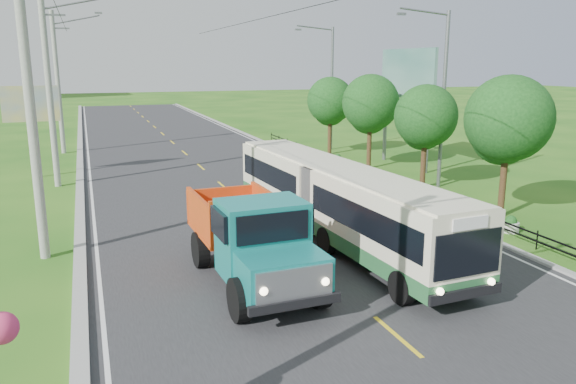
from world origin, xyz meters
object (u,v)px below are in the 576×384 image
pole_near (31,106)px  tree_third (507,123)px  streetlight_mid (441,94)px  bus (336,196)px  pole_mid (50,90)px  billboard_left (31,110)px  planter_near (511,225)px  dump_truck (252,234)px  tree_fifth (370,106)px  streetlight_far (330,84)px  tree_fourth (425,120)px  planter_far (338,160)px  billboard_right (407,81)px  pole_far (58,82)px  tree_back (330,103)px  planter_mid (402,184)px

pole_near → tree_third: bearing=-2.7°
streetlight_mid → bus: size_ratio=0.63×
pole_mid → billboard_left: 3.47m
planter_near → dump_truck: bearing=-171.8°
tree_fifth → bus: (-8.08, -12.65, -2.20)m
tree_fifth → streetlight_far: 7.97m
billboard_left → planter_near: bearing=-44.8°
tree_fifth → tree_fourth: bearing=-90.0°
tree_fourth → billboard_left: (-19.36, 9.86, 0.28)m
tree_fourth → planter_far: bearing=99.1°
streetlight_mid → billboard_right: size_ratio=1.24×
pole_mid → pole_far: bearing=90.0°
tree_back → billboard_right: size_ratio=0.75×
tree_fourth → streetlight_far: size_ratio=0.60×
tree_fourth → billboard_right: bearing=67.4°
pole_far → bus: size_ratio=0.69×
tree_third → billboard_left: bearing=140.7°
tree_fifth → streetlight_far: bearing=84.3°
tree_fifth → planter_near: bearing=-95.1°
tree_fifth → bus: size_ratio=0.40×
planter_far → pole_far: bearing=146.9°
tree_fifth → billboard_right: billboard_right is taller
planter_far → tree_third: bearing=-84.8°
pole_near → planter_far: (16.86, 13.00, -4.81)m
tree_back → tree_fourth: bearing=-90.0°
pole_far → tree_back: size_ratio=1.82×
pole_far → bus: (10.04, -25.51, -3.44)m
billboard_right → pole_mid: bearing=177.2°
planter_mid → pole_mid: bearing=157.5°
bus → billboard_left: bearing=120.9°
tree_third → planter_mid: size_ratio=8.96×
planter_far → planter_near: bearing=-90.0°
billboard_right → billboard_left: bearing=169.6°
tree_fourth → streetlight_far: (0.79, 13.86, 1.32)m
tree_fourth → pole_far: bearing=133.9°
billboard_right → pole_far: bearing=147.7°
planter_near → dump_truck: 11.11m
pole_near → planter_near: pole_near is taller
planter_near → billboard_right: size_ratio=0.09×
tree_fifth → planter_near: tree_fifth is taller
pole_near → planter_far: bearing=37.6°
planter_near → planter_mid: 8.00m
dump_truck → tree_back: bearing=58.6°
planter_near → billboard_left: (-18.10, 18.00, 3.58)m
streetlight_far → bus: 22.58m
pole_mid → tree_fifth: bearing=-2.7°
pole_near → bus: 10.72m
billboard_right → dump_truck: bearing=-133.2°
tree_fifth → billboard_left: bearing=168.7°
billboard_left → bus: bearing=-55.7°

